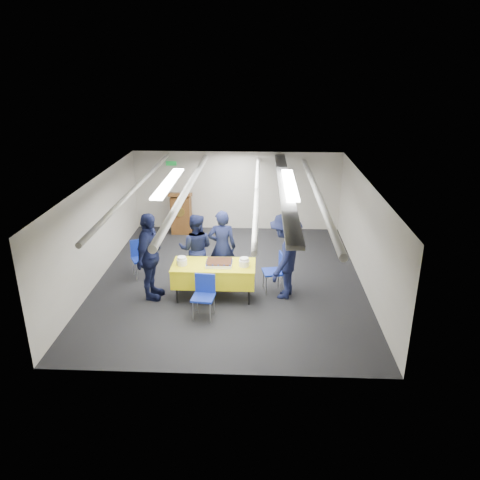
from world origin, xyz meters
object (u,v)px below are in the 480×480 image
Objects in this scene: chair_left at (140,254)px; sailor_b at (196,249)px; sheet_cake at (219,263)px; sailor_c at (150,257)px; chair_right at (277,268)px; sailor_a at (222,247)px; sailor_d at (285,256)px; podium at (181,212)px; chair_near at (204,292)px; serving_table at (214,274)px.

chair_left is 0.54× the size of sailor_b.
sailor_c is (-1.44, -0.03, 0.12)m from sheet_cake.
sheet_cake is at bearing -161.49° from chair_right.
chair_right is 1.30m from sailor_a.
sheet_cake is 1.38m from sailor_d.
sailor_a is at bearing -7.89° from chair_left.
sailor_b is (-0.59, 0.75, -0.01)m from sheet_cake.
chair_left is (-0.48, -2.93, -0.08)m from podium.
chair_near is at bearing 105.67° from sailor_b.
chair_near is 1.57m from sailor_b.
chair_right is 0.46× the size of sailor_c.
sheet_cake is 0.84m from chair_near.
sailor_d is (0.16, -0.24, 0.39)m from chair_right.
sailor_a is at bearing -95.17° from sailor_d.
chair_right is at bearing -11.37° from chair_left.
chair_right is at bearing 38.78° from chair_near.
podium reaches higher than chair_right.
serving_table is 0.28m from sheet_cake.
chair_left is 1.24m from sailor_c.
podium is at bearing 110.04° from sheet_cake.
chair_right is 3.19m from chair_left.
podium is 4.87m from chair_near.
sailor_a is at bearing 81.12° from serving_table.
sailor_a reaches higher than podium.
sailor_b is (-1.79, 0.34, 0.28)m from chair_right.
serving_table is 3.15× the size of sheet_cake.
sailor_d is at bearing -57.34° from chair_right.
chair_near is 1.88m from sailor_d.
serving_table is at bearing -71.39° from podium.
chair_right is at bearing -53.33° from podium.
sheet_cake is 0.29× the size of sailor_c.
chair_right is (1.32, 0.38, -0.03)m from serving_table.
podium is 0.68× the size of sailor_d.
sheet_cake is at bearing -64.45° from sailor_d.
sailor_c is (-0.85, -0.78, 0.13)m from sailor_b.
chair_near and chair_right have the same top height.
sailor_d reaches higher than sailor_b.
chair_near is 1.00× the size of chair_left.
podium is at bearing 104.43° from chair_near.
chair_near is 1.57m from sailor_a.
sailor_b reaches higher than podium.
chair_left is 0.47× the size of sailor_d.
serving_table is 1.99× the size of chair_near.
sailor_b is at bearing -12.01° from chair_left.
sailor_c reaches higher than sailor_a.
sailor_d is (2.80, 0.19, -0.01)m from sailor_c.
podium is (-1.45, 3.97, -0.20)m from sheet_cake.
sailor_c is 1.01× the size of sailor_d.
sailor_c reaches higher than podium.
chair_left is at bearing 151.76° from sheet_cake.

